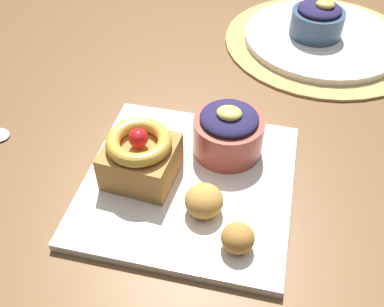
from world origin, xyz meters
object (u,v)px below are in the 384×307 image
at_px(cake_slice, 140,156).
at_px(back_plate, 322,38).
at_px(back_ramekin, 318,20).
at_px(front_plate, 189,183).
at_px(berry_ramekin, 226,131).
at_px(fritter_front, 204,201).
at_px(fritter_middle, 238,238).

distance_m(cake_slice, back_plate, 0.46).
bearing_deg(back_ramekin, front_plate, -110.08).
distance_m(cake_slice, berry_ramekin, 0.12).
bearing_deg(back_plate, fritter_front, -106.52).
bearing_deg(fritter_front, berry_ramekin, 86.53).
bearing_deg(berry_ramekin, cake_slice, -143.16).
height_order(berry_ramekin, back_plate, berry_ramekin).
distance_m(front_plate, fritter_middle, 0.12).
relative_size(fritter_front, back_ramekin, 0.49).
xyz_separation_m(fritter_middle, back_plate, (0.09, 0.49, -0.02)).
bearing_deg(berry_ramekin, fritter_middle, -75.33).
bearing_deg(back_plate, back_ramekin, -176.66).
relative_size(berry_ramekin, back_ramekin, 0.99).
xyz_separation_m(cake_slice, berry_ramekin, (0.10, 0.07, -0.00)).
relative_size(fritter_front, fritter_middle, 1.23).
distance_m(berry_ramekin, fritter_middle, 0.16).
bearing_deg(fritter_middle, fritter_front, 138.42).
bearing_deg(fritter_middle, front_plate, 131.38).
bearing_deg(back_ramekin, berry_ramekin, -108.26).
bearing_deg(fritter_middle, cake_slice, 149.42).
distance_m(fritter_middle, back_plate, 0.49).
bearing_deg(fritter_front, back_ramekin, 75.28).
distance_m(berry_ramekin, fritter_front, 0.11).
xyz_separation_m(cake_slice, back_ramekin, (0.21, 0.40, -0.00)).
relative_size(cake_slice, back_plate, 0.32).
relative_size(front_plate, back_plate, 0.92).
bearing_deg(fritter_front, back_plate, 73.48).
height_order(front_plate, fritter_front, fritter_front).
distance_m(front_plate, back_plate, 0.43).
xyz_separation_m(front_plate, cake_slice, (-0.06, -0.01, 0.04)).
bearing_deg(cake_slice, fritter_middle, -30.58).
xyz_separation_m(berry_ramekin, fritter_front, (-0.01, -0.11, -0.01)).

